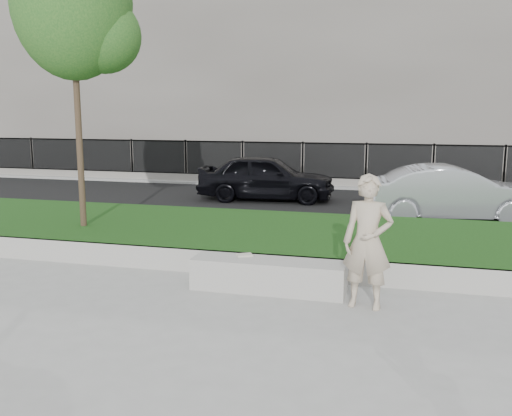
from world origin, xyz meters
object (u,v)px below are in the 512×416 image
(man, at_px, (368,242))
(car_dark, at_px, (266,177))
(stone_bench, at_px, (268,275))
(young_tree, at_px, (77,7))
(car_silver, at_px, (453,194))
(book, at_px, (245,255))

(man, xyz_separation_m, car_dark, (-3.59, 8.62, -0.21))
(stone_bench, bearing_deg, car_dark, 104.21)
(young_tree, relative_size, car_silver, 1.42)
(car_dark, bearing_deg, man, -162.16)
(man, distance_m, book, 2.03)
(book, height_order, car_dark, car_dark)
(stone_bench, bearing_deg, book, 159.98)
(man, bearing_deg, stone_bench, 172.80)
(young_tree, distance_m, car_dark, 7.73)
(book, xyz_separation_m, car_dark, (-1.67, 8.11, 0.23))
(young_tree, bearing_deg, stone_bench, -24.76)
(car_dark, xyz_separation_m, car_silver, (5.16, -2.00, -0.01))
(man, distance_m, car_dark, 9.34)
(stone_bench, relative_size, car_silver, 0.57)
(book, height_order, young_tree, young_tree)
(book, relative_size, young_tree, 0.04)
(book, bearing_deg, man, -43.34)
(book, bearing_deg, car_dark, 73.10)
(stone_bench, distance_m, young_tree, 6.45)
(man, relative_size, car_dark, 0.46)
(car_silver, bearing_deg, car_dark, 59.40)
(man, relative_size, book, 7.93)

